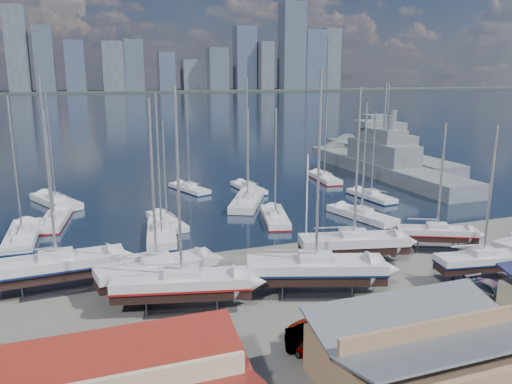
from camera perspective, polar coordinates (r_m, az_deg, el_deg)
name	(u,v)px	position (r m, az deg, el deg)	size (l,w,h in m)	color
ground	(307,282)	(44.69, 5.86, -10.17)	(1400.00, 1400.00, 0.00)	#605E59
water	(104,104)	(347.86, -16.97, 9.55)	(1400.00, 600.00, 0.40)	#1B2A3E
far_shore	(91,92)	(607.43, -18.35, 10.83)	(1400.00, 80.00, 2.20)	#2D332D
skyline	(81,57)	(601.18, -19.36, 14.37)	(639.14, 43.80, 107.69)	#475166
shed_grey	(428,352)	(31.63, 19.08, -16.90)	(12.60, 8.40, 4.17)	#8C6B4C
sailboat_cradle_0	(57,266)	(45.16, -21.79, -7.88)	(11.20, 3.70, 17.71)	#2D2D33
sailboat_cradle_1	(182,284)	(39.06, -8.47, -10.39)	(10.97, 5.34, 17.00)	#2D2D33
sailboat_cradle_2	(157,269)	(42.41, -11.28, -8.64)	(10.12, 4.23, 16.01)	#2D2D33
sailboat_cradle_3	(316,269)	(41.58, 6.84, -8.76)	(11.76, 6.63, 18.15)	#2D2D33
sailboat_cradle_4	(354,243)	(48.59, 11.10, -5.76)	(10.65, 5.13, 16.70)	#2D2D33
sailboat_cradle_5	(483,261)	(48.02, 24.50, -7.16)	(8.62, 3.64, 13.68)	#2D2D33
sailboat_cradle_6	(437,233)	(54.56, 19.95, -4.43)	(8.16, 5.49, 13.13)	#2D2D33
sailboat_moored_0	(23,237)	(60.79, -25.11, -4.73)	(3.34, 11.05, 16.41)	black
sailboat_moored_1	(55,221)	(65.81, -22.02, -3.14)	(4.10, 9.94, 14.42)	black
sailboat_moored_2	(56,203)	(75.36, -21.91, -1.15)	(7.40, 11.24, 16.55)	black
sailboat_moored_3	(162,234)	(57.27, -10.74, -4.73)	(4.75, 11.44, 16.60)	black
sailboat_moored_4	(167,222)	(61.57, -10.17, -3.43)	(3.87, 9.02, 13.18)	black
sailboat_moored_5	(189,189)	(79.00, -7.62, 0.30)	(5.23, 9.23, 13.31)	black
sailboat_moored_6	(275,218)	(62.37, 2.19, -3.04)	(5.12, 10.15, 14.62)	black
sailboat_moored_7	(247,202)	(70.18, -0.99, -1.18)	(8.58, 12.31, 18.28)	black
sailboat_moored_8	(248,189)	(78.70, -0.87, 0.37)	(3.43, 9.19, 13.43)	black
sailboat_moored_9	(361,216)	(64.62, 11.95, -2.73)	(5.16, 10.47, 15.23)	black
sailboat_moored_10	(371,197)	(75.29, 13.01, -0.56)	(3.49, 9.23, 13.46)	black
sailboat_moored_11	(324,179)	(87.17, 7.80, 1.49)	(3.95, 10.33, 15.06)	black
naval_ship_east	(382,166)	(94.44, 14.16, 2.94)	(7.49, 44.69, 18.02)	slate
naval_ship_west	(385,153)	(109.97, 14.52, 4.30)	(9.38, 44.37, 17.96)	slate
car_a	(319,352)	(33.17, 7.16, -17.66)	(1.61, 3.99, 1.36)	gray
car_b	(323,339)	(34.25, 7.68, -16.34)	(1.73, 4.97, 1.64)	gray
car_c	(322,337)	(34.76, 7.61, -16.15)	(2.22, 4.82, 1.34)	gray
car_d	(496,294)	(44.60, 25.69, -10.44)	(2.15, 5.30, 1.54)	gray
flagpole	(308,206)	(45.12, 5.91, -1.57)	(0.97, 0.12, 10.93)	white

